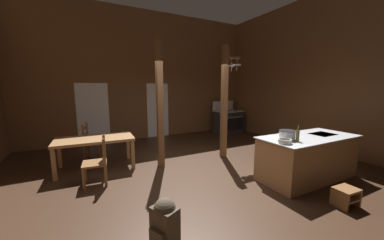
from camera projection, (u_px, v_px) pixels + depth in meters
The scene contains 17 objects.
ground_plane at pixel (200, 177), 4.64m from camera, with size 9.07×8.79×0.10m, color #382316.
wall_back at pixel (146, 76), 7.82m from camera, with size 9.07×0.14×4.64m, color brown.
wall_right at pixel (324, 73), 6.21m from camera, with size 0.14×8.79×4.64m, color brown.
glazed_door_back_left at pixel (93, 114), 7.09m from camera, with size 1.00×0.01×2.05m, color white.
glazed_panel_back_right at pixel (158, 110), 8.15m from camera, with size 0.84×0.01×2.05m, color white.
kitchen_island at pixel (307, 157), 4.44m from camera, with size 2.17×0.98×0.91m.
stove_range at pixel (228, 121), 8.97m from camera, with size 1.21×0.92×1.32m.
support_post_with_pot_rack at pixel (225, 99), 5.67m from camera, with size 0.57×0.23×2.99m.
support_post_center at pixel (160, 105), 4.96m from camera, with size 0.14×0.14×2.99m.
step_stool at pixel (346, 195), 3.41m from camera, with size 0.38×0.31×0.30m.
dining_table at pixel (95, 142), 4.95m from camera, with size 1.75×0.99×0.74m.
ladderback_chair_near_window at pixel (91, 141), 5.74m from camera, with size 0.54×0.54×0.95m.
ladderback_chair_by_post at pixel (97, 162), 4.16m from camera, with size 0.48×0.48×0.95m.
backpack at pixel (165, 220), 2.55m from camera, with size 0.37×0.38×0.60m.
stockpot_on_counter at pixel (287, 135), 4.08m from camera, with size 0.37×0.31×0.18m.
mixing_bowl_on_counter at pixel (285, 141), 3.80m from camera, with size 0.23×0.23×0.08m.
bottle_tall_on_counter at pixel (298, 135), 3.95m from camera, with size 0.06×0.06×0.29m.
Camera 1 is at (-2.21, -3.79, 1.91)m, focal length 19.72 mm.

